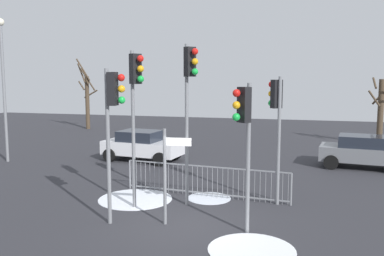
{
  "coord_description": "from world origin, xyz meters",
  "views": [
    {
      "loc": [
        3.14,
        -10.81,
        4.08
      ],
      "look_at": [
        -0.68,
        3.54,
        2.26
      ],
      "focal_mm": 39.01,
      "sensor_mm": 36.0,
      "label": 1
    }
  ],
  "objects_px": {
    "traffic_light_mid_left": "(112,111)",
    "bare_tree_centre": "(381,109)",
    "direction_sign_post": "(167,171)",
    "car_white_far": "(142,145)",
    "traffic_light_rear_right": "(276,111)",
    "traffic_light_foreground_right": "(244,124)",
    "traffic_light_mid_right": "(135,94)",
    "street_lamp": "(3,75)",
    "traffic_light_foreground_left": "(189,89)",
    "car_grey_trailing": "(364,151)",
    "bare_tree_left": "(87,98)"
  },
  "relations": [
    {
      "from": "traffic_light_foreground_left",
      "to": "traffic_light_rear_right",
      "type": "xyz_separation_m",
      "value": [
        2.6,
        0.98,
        -0.71
      ]
    },
    {
      "from": "traffic_light_foreground_left",
      "to": "traffic_light_foreground_right",
      "type": "relative_size",
      "value": 1.29
    },
    {
      "from": "traffic_light_rear_right",
      "to": "car_white_far",
      "type": "xyz_separation_m",
      "value": [
        -6.74,
        5.38,
        -2.23
      ]
    },
    {
      "from": "traffic_light_foreground_right",
      "to": "car_white_far",
      "type": "bearing_deg",
      "value": -11.58
    },
    {
      "from": "bare_tree_left",
      "to": "car_white_far",
      "type": "bearing_deg",
      "value": -50.39
    },
    {
      "from": "traffic_light_foreground_left",
      "to": "traffic_light_mid_right",
      "type": "distance_m",
      "value": 1.66
    },
    {
      "from": "traffic_light_foreground_right",
      "to": "traffic_light_mid_left",
      "type": "bearing_deg",
      "value": 45.0
    },
    {
      "from": "traffic_light_mid_left",
      "to": "car_white_far",
      "type": "relative_size",
      "value": 1.08
    },
    {
      "from": "traffic_light_rear_right",
      "to": "traffic_light_mid_left",
      "type": "height_order",
      "value": "traffic_light_mid_left"
    },
    {
      "from": "street_lamp",
      "to": "bare_tree_left",
      "type": "height_order",
      "value": "street_lamp"
    },
    {
      "from": "traffic_light_foreground_right",
      "to": "traffic_light_rear_right",
      "type": "relative_size",
      "value": 0.96
    },
    {
      "from": "traffic_light_mid_right",
      "to": "car_white_far",
      "type": "bearing_deg",
      "value": -128.59
    },
    {
      "from": "traffic_light_rear_right",
      "to": "traffic_light_mid_left",
      "type": "xyz_separation_m",
      "value": [
        -4.18,
        -3.09,
        0.16
      ]
    },
    {
      "from": "traffic_light_mid_left",
      "to": "direction_sign_post",
      "type": "relative_size",
      "value": 1.61
    },
    {
      "from": "traffic_light_foreground_right",
      "to": "direction_sign_post",
      "type": "bearing_deg",
      "value": 38.22
    },
    {
      "from": "direction_sign_post",
      "to": "car_white_far",
      "type": "bearing_deg",
      "value": 112.13
    },
    {
      "from": "car_grey_trailing",
      "to": "traffic_light_rear_right",
      "type": "bearing_deg",
      "value": -111.51
    },
    {
      "from": "traffic_light_foreground_left",
      "to": "traffic_light_rear_right",
      "type": "distance_m",
      "value": 2.86
    },
    {
      "from": "traffic_light_rear_right",
      "to": "car_grey_trailing",
      "type": "relative_size",
      "value": 1.03
    },
    {
      "from": "car_white_far",
      "to": "traffic_light_mid_left",
      "type": "bearing_deg",
      "value": -66.09
    },
    {
      "from": "traffic_light_mid_right",
      "to": "traffic_light_mid_left",
      "type": "height_order",
      "value": "traffic_light_mid_right"
    },
    {
      "from": "car_white_far",
      "to": "street_lamp",
      "type": "relative_size",
      "value": 0.59
    },
    {
      "from": "traffic_light_foreground_left",
      "to": "bare_tree_centre",
      "type": "xyz_separation_m",
      "value": [
        7.93,
        14.39,
        -1.56
      ]
    },
    {
      "from": "traffic_light_rear_right",
      "to": "bare_tree_left",
      "type": "relative_size",
      "value": 0.75
    },
    {
      "from": "car_white_far",
      "to": "car_grey_trailing",
      "type": "height_order",
      "value": "same"
    },
    {
      "from": "traffic_light_foreground_right",
      "to": "traffic_light_mid_left",
      "type": "distance_m",
      "value": 3.58
    },
    {
      "from": "traffic_light_mid_right",
      "to": "direction_sign_post",
      "type": "xyz_separation_m",
      "value": [
        1.37,
        -1.12,
        -2.04
      ]
    },
    {
      "from": "traffic_light_foreground_right",
      "to": "car_white_far",
      "type": "height_order",
      "value": "traffic_light_foreground_right"
    },
    {
      "from": "direction_sign_post",
      "to": "street_lamp",
      "type": "xyz_separation_m",
      "value": [
        -10.21,
        6.26,
        2.64
      ]
    },
    {
      "from": "traffic_light_mid_right",
      "to": "traffic_light_rear_right",
      "type": "xyz_separation_m",
      "value": [
        4.11,
        1.65,
        -0.56
      ]
    },
    {
      "from": "direction_sign_post",
      "to": "car_white_far",
      "type": "relative_size",
      "value": 0.67
    },
    {
      "from": "direction_sign_post",
      "to": "street_lamp",
      "type": "height_order",
      "value": "street_lamp"
    },
    {
      "from": "traffic_light_foreground_left",
      "to": "car_white_far",
      "type": "xyz_separation_m",
      "value": [
        -4.14,
        6.36,
        -2.95
      ]
    },
    {
      "from": "car_white_far",
      "to": "car_grey_trailing",
      "type": "relative_size",
      "value": 1.0
    },
    {
      "from": "car_white_far",
      "to": "car_grey_trailing",
      "type": "xyz_separation_m",
      "value": [
        10.25,
        0.98,
        0.0
      ]
    },
    {
      "from": "traffic_light_rear_right",
      "to": "direction_sign_post",
      "type": "xyz_separation_m",
      "value": [
        -2.74,
        -2.76,
        -1.49
      ]
    },
    {
      "from": "traffic_light_foreground_left",
      "to": "car_grey_trailing",
      "type": "xyz_separation_m",
      "value": [
        6.11,
        7.34,
        -2.95
      ]
    },
    {
      "from": "traffic_light_mid_right",
      "to": "car_grey_trailing",
      "type": "xyz_separation_m",
      "value": [
        7.62,
        8.01,
        -2.79
      ]
    },
    {
      "from": "traffic_light_mid_left",
      "to": "car_grey_trailing",
      "type": "distance_m",
      "value": 12.42
    },
    {
      "from": "traffic_light_rear_right",
      "to": "bare_tree_centre",
      "type": "distance_m",
      "value": 14.46
    },
    {
      "from": "traffic_light_mid_left",
      "to": "car_white_far",
      "type": "height_order",
      "value": "traffic_light_mid_left"
    },
    {
      "from": "street_lamp",
      "to": "direction_sign_post",
      "type": "bearing_deg",
      "value": -31.49
    },
    {
      "from": "bare_tree_left",
      "to": "traffic_light_mid_right",
      "type": "bearing_deg",
      "value": -57.09
    },
    {
      "from": "traffic_light_foreground_left",
      "to": "traffic_light_mid_right",
      "type": "relative_size",
      "value": 1.05
    },
    {
      "from": "traffic_light_foreground_right",
      "to": "street_lamp",
      "type": "relative_size",
      "value": 0.58
    },
    {
      "from": "traffic_light_mid_left",
      "to": "bare_tree_centre",
      "type": "height_order",
      "value": "traffic_light_mid_left"
    },
    {
      "from": "car_grey_trailing",
      "to": "traffic_light_foreground_left",
      "type": "bearing_deg",
      "value": -122.38
    },
    {
      "from": "street_lamp",
      "to": "bare_tree_left",
      "type": "xyz_separation_m",
      "value": [
        -2.59,
        12.53,
        -1.73
      ]
    },
    {
      "from": "car_white_far",
      "to": "traffic_light_mid_right",
      "type": "bearing_deg",
      "value": -62.36
    },
    {
      "from": "traffic_light_foreground_left",
      "to": "direction_sign_post",
      "type": "distance_m",
      "value": 2.84
    }
  ]
}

